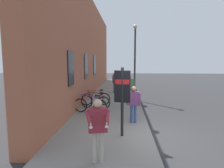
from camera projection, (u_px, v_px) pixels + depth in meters
ground at (154, 102)px, 12.78m from camera, size 60.00×60.00×0.00m
sidewalk_pavement at (115, 95)px, 14.93m from camera, size 24.00×3.50×0.12m
station_facade at (90, 49)px, 15.60m from camera, size 22.00×0.65×7.42m
bicycle_under_window at (90, 105)px, 9.68m from camera, size 0.51×1.75×0.97m
bicycle_mid_rack at (95, 102)px, 10.54m from camera, size 0.65×1.71×0.97m
bicycle_nearest_sign at (96, 99)px, 11.37m from camera, size 0.53×1.75×0.97m
transit_info_sign at (122, 91)px, 6.55m from camera, size 0.17×0.56×2.40m
pedestrian_crossing_street at (133, 101)px, 8.04m from camera, size 0.31×0.59×1.57m
pedestrian_by_facade at (114, 81)px, 15.75m from camera, size 0.62×0.32×1.65m
pedestrian_near_bus at (130, 85)px, 12.23m from camera, size 0.47×0.59×1.76m
tourist_with_hotdogs at (98, 124)px, 4.85m from camera, size 0.64×0.64×1.67m
street_lamp at (135, 55)px, 12.98m from camera, size 0.28×0.28×5.04m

